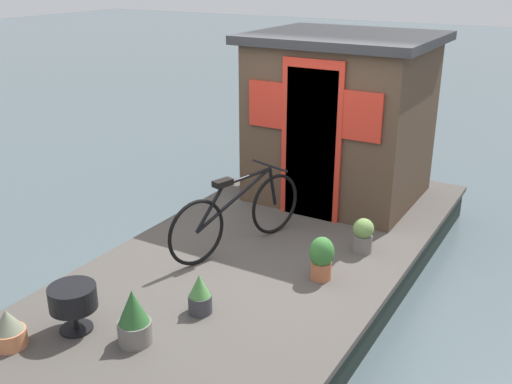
% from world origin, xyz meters
% --- Properties ---
extents(ground_plane, '(60.00, 60.00, 0.00)m').
position_xyz_m(ground_plane, '(0.00, 0.00, 0.00)').
color(ground_plane, '#4C5B60').
extents(houseboat_deck, '(5.86, 2.73, 0.40)m').
position_xyz_m(houseboat_deck, '(0.00, 0.00, 0.20)').
color(houseboat_deck, '#4C4742').
rests_on(houseboat_deck, ground_plane).
extents(houseboat_cabin, '(1.82, 2.10, 1.98)m').
position_xyz_m(houseboat_cabin, '(1.82, 0.00, 1.40)').
color(houseboat_cabin, '#4C3828').
rests_on(houseboat_cabin, houseboat_deck).
extents(bicycle, '(1.65, 0.63, 0.80)m').
position_xyz_m(bicycle, '(-0.09, 0.28, 0.77)').
color(bicycle, black).
rests_on(bicycle, houseboat_deck).
extents(potted_plant_basil, '(0.25, 0.25, 0.31)m').
position_xyz_m(potted_plant_basil, '(-2.40, 0.88, 0.54)').
color(potted_plant_basil, '#C6754C').
rests_on(potted_plant_basil, houseboat_deck).
extents(potted_plant_sage, '(0.21, 0.21, 0.36)m').
position_xyz_m(potted_plant_sage, '(0.46, -0.86, 0.58)').
color(potted_plant_sage, slate).
rests_on(potted_plant_sage, houseboat_deck).
extents(potted_plant_rosemary, '(0.20, 0.20, 0.35)m').
position_xyz_m(potted_plant_rosemary, '(-1.28, -0.10, 0.56)').
color(potted_plant_rosemary, '#38383D').
rests_on(potted_plant_rosemary, houseboat_deck).
extents(potted_plant_mint, '(0.23, 0.23, 0.42)m').
position_xyz_m(potted_plant_mint, '(-0.25, -0.73, 0.61)').
color(potted_plant_mint, '#B2603D').
rests_on(potted_plant_mint, houseboat_deck).
extents(potted_plant_geranium, '(0.26, 0.26, 0.45)m').
position_xyz_m(potted_plant_geranium, '(-1.88, 0.09, 0.61)').
color(potted_plant_geranium, slate).
rests_on(potted_plant_geranium, houseboat_deck).
extents(charcoal_grill, '(0.38, 0.38, 0.39)m').
position_xyz_m(charcoal_grill, '(-1.99, 0.61, 0.67)').
color(charcoal_grill, black).
rests_on(charcoal_grill, houseboat_deck).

